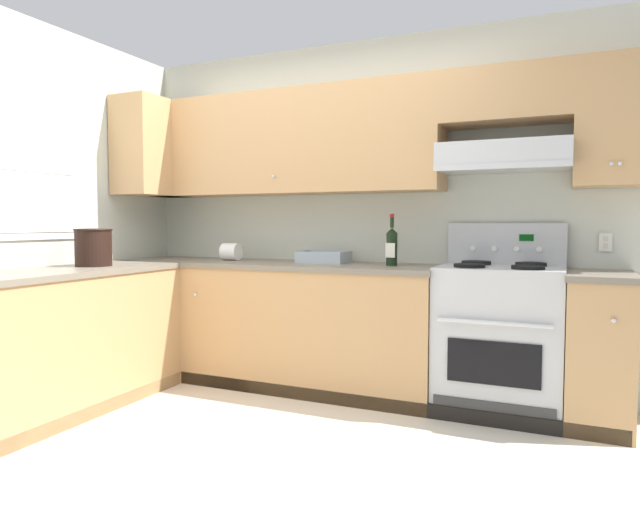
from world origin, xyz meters
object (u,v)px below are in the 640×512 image
object	(u,v)px
wine_bottle	(392,245)
bowl	(324,259)
stove	(499,337)
bucket	(93,247)
paper_towel_roll	(231,252)

from	to	relation	value
wine_bottle	bowl	xyz separation A→B (m)	(-0.54, 0.09, -0.11)
stove	bucket	size ratio (longest dim) A/B	4.73
stove	wine_bottle	distance (m)	0.91
wine_bottle	paper_towel_roll	xyz separation A→B (m)	(-1.31, 0.03, -0.07)
wine_bottle	bowl	size ratio (longest dim) A/B	0.99
bowl	stove	bearing A→B (deg)	-4.52
wine_bottle	paper_towel_roll	distance (m)	1.31
bowl	bucket	size ratio (longest dim) A/B	1.41
bowl	bucket	world-z (taller)	bucket
wine_bottle	bowl	bearing A→B (deg)	170.91
stove	bowl	size ratio (longest dim) A/B	3.35
stove	bucket	distance (m)	2.74
wine_bottle	bucket	size ratio (longest dim) A/B	1.39
paper_towel_roll	stove	bearing A→B (deg)	-1.13
bowl	bucket	bearing A→B (deg)	-144.10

